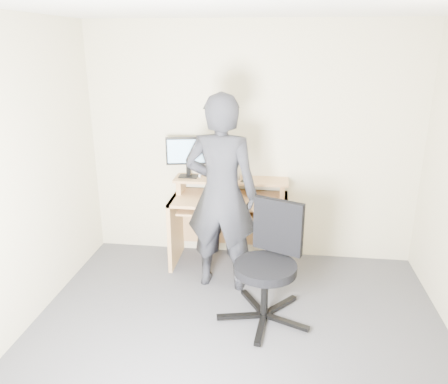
% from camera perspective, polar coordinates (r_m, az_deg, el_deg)
% --- Properties ---
extents(ground, '(3.50, 3.50, 0.00)m').
position_cam_1_polar(ground, '(3.59, 1.21, -20.29)').
color(ground, '#4E4D52').
rests_on(ground, ground).
extents(back_wall, '(3.50, 0.02, 2.50)m').
position_cam_1_polar(back_wall, '(4.64, 3.63, 6.19)').
color(back_wall, beige).
rests_on(back_wall, ground).
extents(ceiling, '(3.50, 3.50, 0.02)m').
position_cam_1_polar(ceiling, '(2.79, 1.59, 23.66)').
color(ceiling, white).
rests_on(ceiling, back_wall).
extents(desk, '(1.20, 0.60, 0.91)m').
position_cam_1_polar(desk, '(4.65, 0.81, -2.80)').
color(desk, tan).
rests_on(desk, ground).
extents(monitor, '(0.45, 0.13, 0.43)m').
position_cam_1_polar(monitor, '(4.61, -4.76, 5.05)').
color(monitor, black).
rests_on(monitor, desk).
extents(external_drive, '(0.09, 0.14, 0.20)m').
position_cam_1_polar(external_drive, '(4.60, -0.63, 3.04)').
color(external_drive, black).
rests_on(external_drive, desk).
extents(travel_mug, '(0.11, 0.11, 0.19)m').
position_cam_1_polar(travel_mug, '(4.56, 1.63, 2.80)').
color(travel_mug, '#B4B3B8').
rests_on(travel_mug, desk).
extents(smartphone, '(0.10, 0.14, 0.01)m').
position_cam_1_polar(smartphone, '(4.54, 2.86, 1.53)').
color(smartphone, black).
rests_on(smartphone, desk).
extents(charger, '(0.05, 0.04, 0.03)m').
position_cam_1_polar(charger, '(4.51, -0.75, 1.63)').
color(charger, black).
rests_on(charger, desk).
extents(headphones, '(0.19, 0.19, 0.06)m').
position_cam_1_polar(headphones, '(4.67, -2.34, 2.08)').
color(headphones, silver).
rests_on(headphones, desk).
extents(keyboard, '(0.46, 0.19, 0.03)m').
position_cam_1_polar(keyboard, '(4.46, -0.17, -2.14)').
color(keyboard, black).
rests_on(keyboard, desk).
extents(mouse, '(0.11, 0.08, 0.04)m').
position_cam_1_polar(mouse, '(4.39, 4.42, -1.14)').
color(mouse, black).
rests_on(mouse, desk).
extents(office_chair, '(0.79, 0.78, 1.00)m').
position_cam_1_polar(office_chair, '(3.74, 5.98, -8.67)').
color(office_chair, black).
rests_on(office_chair, ground).
extents(person, '(0.73, 0.52, 1.88)m').
position_cam_1_polar(person, '(4.04, -0.36, -0.30)').
color(person, black).
rests_on(person, ground).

